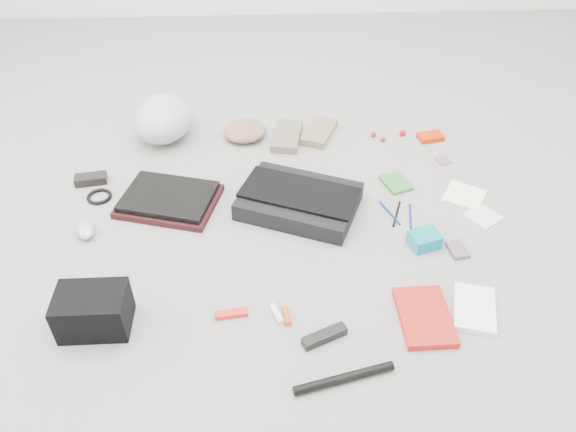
{
  "coord_description": "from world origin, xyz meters",
  "views": [
    {
      "loc": [
        -0.07,
        -1.48,
        1.32
      ],
      "look_at": [
        0.0,
        0.0,
        0.05
      ],
      "focal_mm": 35.0,
      "sensor_mm": 36.0,
      "label": 1
    }
  ],
  "objects_px": {
    "messenger_bag": "(299,201)",
    "accordion_wallet": "(424,239)",
    "laptop": "(168,196)",
    "book_red": "(425,317)",
    "bike_helmet": "(163,118)",
    "camera_bag": "(93,311)"
  },
  "relations": [
    {
      "from": "book_red",
      "to": "bike_helmet",
      "type": "bearing_deg",
      "value": 129.25
    },
    {
      "from": "messenger_bag",
      "to": "camera_bag",
      "type": "relative_size",
      "value": 2.03
    },
    {
      "from": "laptop",
      "to": "book_red",
      "type": "distance_m",
      "value": 1.0
    },
    {
      "from": "messenger_bag",
      "to": "accordion_wallet",
      "type": "bearing_deg",
      "value": -4.92
    },
    {
      "from": "book_red",
      "to": "accordion_wallet",
      "type": "distance_m",
      "value": 0.33
    },
    {
      "from": "messenger_bag",
      "to": "bike_helmet",
      "type": "xyz_separation_m",
      "value": [
        -0.54,
        0.51,
        0.06
      ]
    },
    {
      "from": "laptop",
      "to": "bike_helmet",
      "type": "xyz_separation_m",
      "value": [
        -0.07,
        0.46,
        0.06
      ]
    },
    {
      "from": "laptop",
      "to": "bike_helmet",
      "type": "height_order",
      "value": "bike_helmet"
    },
    {
      "from": "laptop",
      "to": "camera_bag",
      "type": "relative_size",
      "value": 1.6
    },
    {
      "from": "messenger_bag",
      "to": "camera_bag",
      "type": "height_order",
      "value": "camera_bag"
    },
    {
      "from": "book_red",
      "to": "accordion_wallet",
      "type": "bearing_deg",
      "value": 76.29
    },
    {
      "from": "camera_bag",
      "to": "accordion_wallet",
      "type": "xyz_separation_m",
      "value": [
        1.04,
        0.3,
        -0.04
      ]
    },
    {
      "from": "camera_bag",
      "to": "accordion_wallet",
      "type": "relative_size",
      "value": 2.05
    },
    {
      "from": "bike_helmet",
      "to": "book_red",
      "type": "height_order",
      "value": "bike_helmet"
    },
    {
      "from": "messenger_bag",
      "to": "bike_helmet",
      "type": "relative_size",
      "value": 1.34
    },
    {
      "from": "camera_bag",
      "to": "messenger_bag",
      "type": "bearing_deg",
      "value": 38.99
    },
    {
      "from": "bike_helmet",
      "to": "book_red",
      "type": "xyz_separation_m",
      "value": [
        0.88,
        -1.05,
        -0.08
      ]
    },
    {
      "from": "bike_helmet",
      "to": "accordion_wallet",
      "type": "bearing_deg",
      "value": -25.56
    },
    {
      "from": "messenger_bag",
      "to": "laptop",
      "type": "relative_size",
      "value": 1.27
    },
    {
      "from": "laptop",
      "to": "camera_bag",
      "type": "distance_m",
      "value": 0.58
    },
    {
      "from": "camera_bag",
      "to": "book_red",
      "type": "relative_size",
      "value": 0.9
    },
    {
      "from": "messenger_bag",
      "to": "laptop",
      "type": "xyz_separation_m",
      "value": [
        -0.48,
        0.05,
        0.0
      ]
    }
  ]
}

